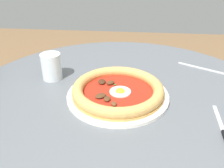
% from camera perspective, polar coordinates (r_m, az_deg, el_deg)
% --- Properties ---
extents(dining_table, '(1.02, 1.02, 0.73)m').
position_cam_1_polar(dining_table, '(0.83, 2.06, -12.47)').
color(dining_table, '#565B60').
rests_on(dining_table, ground).
extents(pizza_on_plate, '(0.31, 0.31, 0.04)m').
position_cam_1_polar(pizza_on_plate, '(0.74, 1.34, -1.68)').
color(pizza_on_plate, white).
rests_on(pizza_on_plate, dining_table).
extents(water_glass, '(0.07, 0.07, 0.09)m').
position_cam_1_polar(water_glass, '(0.86, -13.70, 3.59)').
color(water_glass, silver).
rests_on(water_glass, dining_table).
extents(steak_knife, '(0.02, 0.19, 0.01)m').
position_cam_1_polar(steak_knife, '(0.67, 24.46, -10.37)').
color(steak_knife, silver).
rests_on(steak_knife, dining_table).
extents(fork_utensil, '(0.16, 0.09, 0.00)m').
position_cam_1_polar(fork_utensil, '(0.98, 19.73, 3.48)').
color(fork_utensil, '#BCBCC1').
rests_on(fork_utensil, dining_table).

